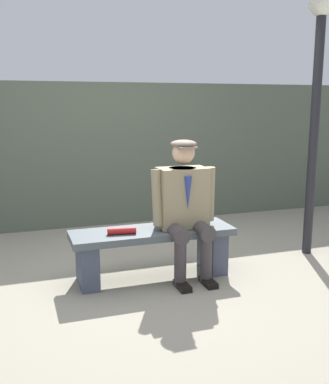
% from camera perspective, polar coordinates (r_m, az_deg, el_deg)
% --- Properties ---
extents(ground_plane, '(30.00, 30.00, 0.00)m').
position_cam_1_polar(ground_plane, '(4.38, -1.50, -10.69)').
color(ground_plane, gray).
extents(bench, '(1.53, 0.47, 0.47)m').
position_cam_1_polar(bench, '(4.28, -1.52, -6.78)').
color(bench, '#4B5459').
rests_on(bench, ground).
extents(seated_man, '(0.63, 0.61, 1.30)m').
position_cam_1_polar(seated_man, '(4.21, 2.55, -1.35)').
color(seated_man, gray).
rests_on(seated_man, ground).
extents(rolled_magazine, '(0.26, 0.09, 0.06)m').
position_cam_1_polar(rolled_magazine, '(4.09, -5.44, -4.93)').
color(rolled_magazine, '#B21E1E').
rests_on(rolled_magazine, bench).
extents(stadium_wall, '(12.00, 0.24, 1.90)m').
position_cam_1_polar(stadium_wall, '(6.17, -7.43, 4.75)').
color(stadium_wall, '#4D5748').
rests_on(stadium_wall, ground).
extents(lamp_post, '(0.28, 0.28, 2.77)m').
position_cam_1_polar(lamp_post, '(5.05, 18.80, 13.65)').
color(lamp_post, black).
rests_on(lamp_post, ground).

